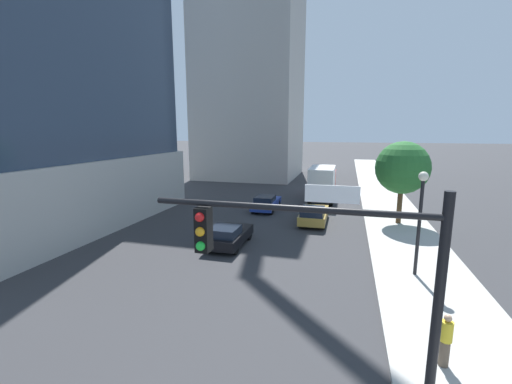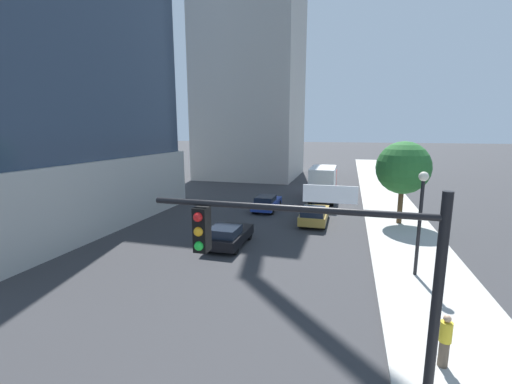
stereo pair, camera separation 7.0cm
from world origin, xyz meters
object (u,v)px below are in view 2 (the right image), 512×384
construction_building (252,43)px  pedestrian_yellow_shirt (445,340)px  street_lamp (421,207)px  car_black (229,235)px  box_truck (323,182)px  car_gold (314,214)px  car_blue (267,203)px  street_tree (403,168)px  traffic_light_pole (321,265)px

construction_building → pedestrian_yellow_shirt: size_ratio=27.87×
pedestrian_yellow_shirt → street_lamp: bearing=86.8°
car_black → box_truck: (4.46, 14.93, 1.24)m
car_gold → car_black: car_black is taller
car_black → car_blue: bearing=90.0°
car_blue → pedestrian_yellow_shirt: size_ratio=2.69×
street_lamp → pedestrian_yellow_shirt: size_ratio=3.06×
box_truck → pedestrian_yellow_shirt: 23.93m
car_black → pedestrian_yellow_shirt: (9.74, -8.40, 0.29)m
construction_building → box_truck: bearing=-53.4°
car_blue → street_tree: bearing=-10.0°
traffic_light_pole → pedestrian_yellow_shirt: bearing=41.9°
traffic_light_pole → street_tree: (4.24, 19.22, 0.14)m
traffic_light_pole → car_black: 13.52m
construction_building → box_truck: (11.98, -16.16, -17.45)m
street_tree → box_truck: size_ratio=0.84×
traffic_light_pole → car_black: traffic_light_pole is taller
car_black → street_tree: bearing=36.3°
box_truck → street_tree: bearing=-49.3°
construction_building → street_tree: (18.12, -23.30, -15.11)m
street_tree → car_black: street_tree is taller
street_tree → street_lamp: bearing=-92.9°
box_truck → pedestrian_yellow_shirt: (5.27, -23.32, -0.96)m
box_truck → traffic_light_pole: bearing=-85.9°
car_gold → box_truck: bearing=90.0°
box_truck → car_blue: bearing=-130.3°
box_truck → pedestrian_yellow_shirt: box_truck is taller
car_gold → pedestrian_yellow_shirt: 15.82m
car_gold → car_black: (-4.46, -6.52, -0.01)m
construction_building → street_tree: 33.16m
construction_building → traffic_light_pole: 47.26m
car_black → pedestrian_yellow_shirt: size_ratio=2.49×
car_blue → car_black: 9.67m
street_tree → pedestrian_yellow_shirt: (-0.86, -16.19, -3.29)m
car_blue → car_gold: bearing=-35.2°
construction_building → box_truck: construction_building is taller
traffic_light_pole → street_lamp: traffic_light_pole is taller
car_gold → pedestrian_yellow_shirt: bearing=-70.5°
traffic_light_pole → construction_building: bearing=108.1°
pedestrian_yellow_shirt → construction_building: bearing=113.6°
construction_building → street_tree: construction_building is taller
traffic_light_pole → car_black: (-6.36, 11.43, -3.43)m
street_tree → car_black: size_ratio=1.50×
street_lamp → car_black: 10.63m
construction_building → car_blue: bearing=-70.7°
construction_building → car_black: 37.05m
car_blue → street_lamp: bearing=-48.4°
car_gold → car_blue: bearing=144.8°
street_tree → box_truck: bearing=130.7°
street_tree → pedestrian_yellow_shirt: size_ratio=3.73×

